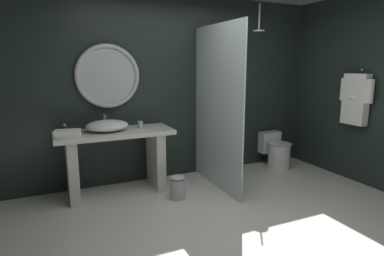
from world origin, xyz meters
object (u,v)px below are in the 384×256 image
tumbler_cup (140,124)px  toilet (276,151)px  waste_bin (177,187)px  folded_hand_towel (68,134)px  vessel_sink (107,126)px  round_wall_mirror (108,76)px  rain_shower_head (259,27)px  hanging_bathrobe (356,98)px  soap_dispenser (65,130)px

tumbler_cup → toilet: bearing=-1.1°
toilet → waste_bin: toilet is taller
tumbler_cup → folded_hand_towel: bearing=-165.1°
vessel_sink → waste_bin: (0.73, -0.52, -0.74)m
round_wall_mirror → rain_shower_head: 2.26m
rain_shower_head → waste_bin: size_ratio=1.27×
hanging_bathrobe → round_wall_mirror: bearing=158.6°
hanging_bathrobe → waste_bin: bearing=170.0°
soap_dispenser → round_wall_mirror: size_ratio=0.16×
folded_hand_towel → hanging_bathrobe: bearing=-11.6°
soap_dispenser → folded_hand_towel: size_ratio=0.47×
tumbler_cup → waste_bin: tumbler_cup is taller
vessel_sink → hanging_bathrobe: size_ratio=0.69×
vessel_sink → folded_hand_towel: size_ratio=1.88×
rain_shower_head → hanging_bathrobe: bearing=-44.0°
vessel_sink → toilet: vessel_sink is taller
rain_shower_head → hanging_bathrobe: 1.67m
hanging_bathrobe → folded_hand_towel: size_ratio=2.72×
toilet → hanging_bathrobe: bearing=-61.3°
tumbler_cup → toilet: size_ratio=0.17×
tumbler_cup → round_wall_mirror: 0.75m
soap_dispenser → folded_hand_towel: bearing=-84.8°
toilet → rain_shower_head: bearing=-177.9°
vessel_sink → folded_hand_towel: bearing=-156.8°
hanging_bathrobe → toilet: (-0.52, 0.96, -0.95)m
round_wall_mirror → rain_shower_head: size_ratio=2.16×
hanging_bathrobe → toilet: bearing=118.7°
soap_dispenser → toilet: bearing=-0.0°
soap_dispenser → rain_shower_head: bearing=-0.4°
round_wall_mirror → rain_shower_head: rain_shower_head is taller
soap_dispenser → tumbler_cup: bearing=2.4°
tumbler_cup → rain_shower_head: rain_shower_head is taller
tumbler_cup → soap_dispenser: bearing=-177.6°
vessel_sink → waste_bin: 1.16m
tumbler_cup → folded_hand_towel: size_ratio=0.32×
round_wall_mirror → hanging_bathrobe: 3.36m
waste_bin → vessel_sink: bearing=144.3°
tumbler_cup → hanging_bathrobe: bearing=-19.9°
toilet → soap_dispenser: bearing=180.0°
folded_hand_towel → rain_shower_head: bearing=4.0°
toilet → folded_hand_towel: (-3.16, -0.20, 0.62)m
vessel_sink → tumbler_cup: (0.44, 0.04, -0.03)m
tumbler_cup → soap_dispenser: soap_dispenser is taller
soap_dispenser → toilet: size_ratio=0.24×
folded_hand_towel → toilet: bearing=3.7°
round_wall_mirror → hanging_bathrobe: (3.11, -1.22, -0.30)m
waste_bin → rain_shower_head: bearing=18.6°
soap_dispenser → folded_hand_towel: (0.02, -0.21, -0.01)m
soap_dispenser → rain_shower_head: size_ratio=0.34×
hanging_bathrobe → soap_dispenser: bearing=165.5°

